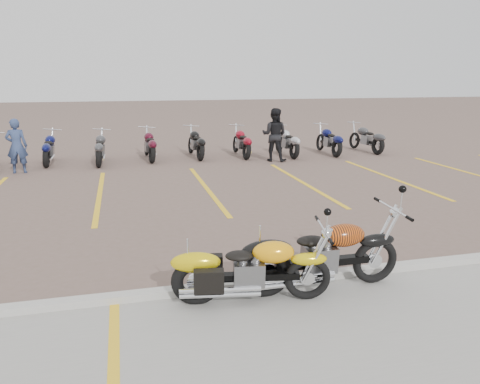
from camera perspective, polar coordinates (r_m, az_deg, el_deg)
The scene contains 8 objects.
ground at distance 8.53m, azimuth 0.73°, elevation -5.64°, with size 100.00×100.00×0.00m, color brown.
curb at distance 6.74m, azimuth 5.21°, elevation -10.67°, with size 60.00×0.18×0.12m, color #ADAAA3.
parking_stripes at distance 12.28m, azimuth -4.09°, elevation 0.46°, with size 38.00×5.50×0.01m, color yellow, non-canonical shape.
yellow_cruiser at distance 6.07m, azimuth 0.95°, elevation -9.74°, with size 2.05×0.49×0.85m.
flame_cruiser at distance 6.46m, azimuth 9.45°, elevation -8.01°, with size 2.28×0.33×0.94m.
person_a at distance 15.58m, azimuth -25.58°, elevation 5.08°, with size 0.60×0.39×1.65m, color navy.
person_b at distance 16.15m, azimuth 4.21°, elevation 6.96°, with size 0.88×0.69×1.81m, color black.
bg_bike_row at distance 16.51m, azimuth -11.07°, elevation 5.65°, with size 17.30×2.04×1.10m.
Camera 1 is at (-2.09, -7.76, 2.86)m, focal length 35.00 mm.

